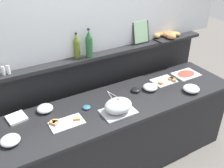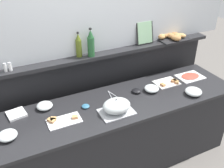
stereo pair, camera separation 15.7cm
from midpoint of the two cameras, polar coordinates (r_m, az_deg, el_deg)
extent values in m
plane|color=slate|center=(3.69, -4.08, -10.75)|extent=(12.00, 12.00, 0.00)
cube|color=black|center=(3.01, 0.78, -11.16)|extent=(2.61, 0.69, 0.86)
cube|color=#232326|center=(2.73, 0.85, -4.14)|extent=(2.65, 0.73, 0.03)
cube|color=black|center=(3.27, -4.04, -3.16)|extent=(2.89, 0.08, 1.23)
cube|color=#232326|center=(2.93, -4.05, 6.79)|extent=(2.89, 0.22, 0.04)
cube|color=white|center=(3.13, 10.13, 0.66)|extent=(0.28, 0.21, 0.01)
cube|color=#B7844C|center=(3.16, 11.79, 1.05)|extent=(0.06, 0.07, 0.01)
cube|color=#D1664C|center=(3.16, 11.81, 1.18)|extent=(0.06, 0.07, 0.01)
cube|color=#B7844C|center=(3.16, 11.82, 1.31)|extent=(0.06, 0.07, 0.01)
cube|color=#B7844C|center=(3.04, 9.38, 0.05)|extent=(0.05, 0.06, 0.01)
cube|color=#D1664C|center=(3.04, 9.39, 0.18)|extent=(0.05, 0.06, 0.01)
cube|color=#B7844C|center=(3.03, 9.41, 0.31)|extent=(0.05, 0.06, 0.01)
cube|color=#B7844C|center=(3.16, 11.62, 1.00)|extent=(0.06, 0.05, 0.01)
cube|color=#D1664C|center=(3.15, 11.63, 1.13)|extent=(0.06, 0.05, 0.01)
cube|color=#B7844C|center=(3.15, 11.64, 1.25)|extent=(0.06, 0.05, 0.01)
cube|color=#B7844C|center=(3.14, 12.30, 0.72)|extent=(0.07, 0.07, 0.01)
cube|color=#D1664C|center=(3.13, 12.32, 0.84)|extent=(0.07, 0.07, 0.01)
cube|color=#B7844C|center=(3.13, 12.34, 0.97)|extent=(0.07, 0.07, 0.01)
cube|color=silver|center=(2.47, -11.92, -8.59)|extent=(0.32, 0.18, 0.01)
cube|color=tan|center=(2.49, -14.32, -8.25)|extent=(0.07, 0.06, 0.01)
cube|color=#D1664C|center=(2.48, -14.34, -8.10)|extent=(0.07, 0.06, 0.01)
cube|color=tan|center=(2.48, -14.37, -7.96)|extent=(0.07, 0.06, 0.01)
cube|color=tan|center=(2.48, -9.60, -7.83)|extent=(0.06, 0.05, 0.01)
cube|color=#D1664C|center=(2.47, -9.62, -7.68)|extent=(0.06, 0.05, 0.01)
cube|color=tan|center=(2.47, -9.63, -7.54)|extent=(0.06, 0.05, 0.01)
cube|color=tan|center=(2.47, -14.40, -8.68)|extent=(0.07, 0.07, 0.01)
cube|color=#D1664C|center=(2.46, -14.42, -8.53)|extent=(0.07, 0.07, 0.01)
cube|color=tan|center=(2.46, -14.45, -8.39)|extent=(0.07, 0.07, 0.01)
cube|color=tan|center=(2.48, -14.92, -8.52)|extent=(0.07, 0.07, 0.01)
cube|color=#D1664C|center=(2.47, -14.94, -8.38)|extent=(0.07, 0.07, 0.01)
cube|color=tan|center=(2.47, -14.96, -8.23)|extent=(0.07, 0.07, 0.01)
cube|color=white|center=(3.34, 14.97, 2.09)|extent=(0.32, 0.24, 0.01)
ellipsoid|color=#B24738|center=(3.33, 14.99, 2.25)|extent=(0.24, 0.17, 0.01)
cube|color=#B7BABF|center=(2.56, -0.38, -6.25)|extent=(0.34, 0.24, 0.01)
ellipsoid|color=silver|center=(2.51, -0.39, -4.89)|extent=(0.28, 0.23, 0.14)
sphere|color=#B7BABF|center=(2.47, -0.40, -3.40)|extent=(0.02, 0.02, 0.02)
ellipsoid|color=silver|center=(2.39, -23.62, -11.49)|extent=(0.17, 0.17, 0.07)
ellipsoid|color=#599959|center=(2.40, -23.56, -11.71)|extent=(0.13, 0.13, 0.04)
ellipsoid|color=silver|center=(2.66, -16.44, -5.30)|extent=(0.16, 0.16, 0.07)
ellipsoid|color=#599959|center=(2.67, -16.41, -5.50)|extent=(0.13, 0.13, 0.04)
ellipsoid|color=silver|center=(2.92, 7.03, -0.73)|extent=(0.17, 0.17, 0.07)
ellipsoid|color=#599959|center=(2.93, 7.02, -0.93)|extent=(0.13, 0.13, 0.04)
ellipsoid|color=silver|center=(2.98, 15.90, -1.03)|extent=(0.18, 0.18, 0.07)
ellipsoid|color=#E5CC66|center=(2.98, 15.86, -1.25)|extent=(0.14, 0.14, 0.04)
ellipsoid|color=teal|center=(2.62, -7.44, -5.23)|extent=(0.08, 0.08, 0.03)
ellipsoid|color=black|center=(2.88, 3.75, -1.37)|extent=(0.11, 0.11, 0.04)
cylinder|color=#B7BABF|center=(2.82, -1.40, -2.43)|extent=(0.05, 0.18, 0.01)
cylinder|color=#B7BABF|center=(2.80, -2.06, -2.64)|extent=(0.04, 0.18, 0.01)
sphere|color=#B7BABF|center=(2.87, -2.60, -1.72)|extent=(0.01, 0.01, 0.01)
cube|color=white|center=(2.66, -22.21, -7.08)|extent=(0.19, 0.19, 0.02)
cylinder|color=#23562D|center=(2.77, -6.76, 8.13)|extent=(0.08, 0.08, 0.22)
cone|color=#23562D|center=(2.72, -6.95, 11.05)|extent=(0.06, 0.06, 0.08)
cylinder|color=black|center=(2.71, -7.02, 12.05)|extent=(0.03, 0.03, 0.02)
cylinder|color=#56661E|center=(2.78, -9.48, 7.65)|extent=(0.06, 0.06, 0.19)
cone|color=#56661E|center=(2.73, -9.71, 10.16)|extent=(0.05, 0.05, 0.07)
cylinder|color=black|center=(2.72, -9.79, 11.04)|extent=(0.03, 0.03, 0.02)
cylinder|color=white|center=(2.64, -24.70, 2.56)|extent=(0.03, 0.03, 0.08)
cylinder|color=#B7BABF|center=(2.63, -24.90, 3.40)|extent=(0.03, 0.03, 0.01)
cylinder|color=white|center=(2.65, -23.77, 2.80)|extent=(0.03, 0.03, 0.08)
cylinder|color=#B7BABF|center=(2.63, -23.97, 3.64)|extent=(0.03, 0.03, 0.01)
cube|color=black|center=(3.40, 11.13, 10.17)|extent=(0.40, 0.26, 0.02)
ellipsoid|color=#AD7A47|center=(3.47, 11.25, 11.21)|extent=(0.14, 0.14, 0.06)
ellipsoid|color=tan|center=(3.37, 8.72, 10.91)|extent=(0.13, 0.10, 0.06)
ellipsoid|color=#AD7A47|center=(3.32, 11.78, 10.36)|extent=(0.15, 0.15, 0.07)
ellipsoid|color=tan|center=(3.44, 12.79, 10.88)|extent=(0.14, 0.15, 0.06)
ellipsoid|color=#B7844C|center=(3.33, 8.62, 10.68)|extent=(0.11, 0.13, 0.06)
ellipsoid|color=#AD7A47|center=(3.38, 10.69, 10.82)|extent=(0.11, 0.16, 0.06)
ellipsoid|color=#AD7A47|center=(3.43, 11.62, 11.02)|extent=(0.15, 0.15, 0.07)
ellipsoid|color=#B7844C|center=(3.37, 11.99, 10.70)|extent=(0.16, 0.17, 0.07)
ellipsoid|color=#AD7A47|center=(3.38, 9.23, 10.89)|extent=(0.13, 0.12, 0.06)
cube|color=black|center=(3.14, 5.00, 11.53)|extent=(0.22, 0.07, 0.28)
cube|color=#8CB78C|center=(3.13, 5.09, 11.52)|extent=(0.19, 0.06, 0.25)
camera|label=1|loc=(0.08, -91.69, -0.99)|focal=40.82mm
camera|label=2|loc=(0.08, 88.31, 0.99)|focal=40.82mm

